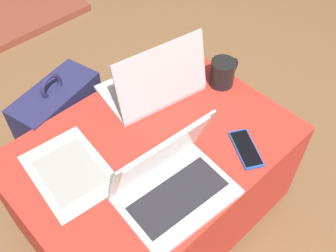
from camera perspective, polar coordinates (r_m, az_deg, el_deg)
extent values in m
plane|color=brown|center=(1.66, -1.79, -12.68)|extent=(14.00, 14.00, 0.00)
cube|color=maroon|center=(1.64, -1.81, -12.27)|extent=(0.86, 0.62, 0.05)
cube|color=#B22D23|center=(1.44, -2.04, -7.80)|extent=(0.89, 0.65, 0.42)
cube|color=silver|center=(1.15, 1.30, -10.15)|extent=(0.34, 0.25, 0.02)
cube|color=#232328|center=(1.14, 1.50, -10.10)|extent=(0.29, 0.15, 0.00)
cube|color=silver|center=(1.09, -1.16, -4.36)|extent=(0.33, 0.11, 0.22)
cube|color=white|center=(1.09, -1.01, -4.57)|extent=(0.29, 0.09, 0.19)
cube|color=#B7B7BC|center=(1.44, -2.68, 5.62)|extent=(0.37, 0.28, 0.02)
cube|color=#9E9EA3|center=(1.44, -2.81, 6.03)|extent=(0.32, 0.17, 0.00)
cube|color=#B7B7BC|center=(1.31, -0.81, 7.16)|extent=(0.34, 0.11, 0.22)
cube|color=#B23D93|center=(1.31, -0.93, 7.25)|extent=(0.31, 0.10, 0.19)
cube|color=#1E4C9E|center=(1.28, 11.23, -3.27)|extent=(0.13, 0.17, 0.01)
cube|color=black|center=(1.28, 11.26, -3.14)|extent=(0.12, 0.15, 0.00)
cube|color=#23234C|center=(1.66, -14.65, -0.97)|extent=(0.37, 0.23, 0.47)
cube|color=#1E1E41|center=(1.78, -16.31, -1.60)|extent=(0.28, 0.12, 0.21)
torus|color=#23234C|center=(1.47, -16.59, 5.56)|extent=(0.10, 0.04, 0.10)
cube|color=white|center=(1.24, -14.06, -6.38)|extent=(0.24, 0.31, 0.00)
cube|color=gray|center=(1.24, -14.07, -6.35)|extent=(0.18, 0.22, 0.00)
cylinder|color=black|center=(1.45, 7.88, 7.64)|extent=(0.09, 0.09, 0.10)
torus|color=black|center=(1.48, 9.13, 8.46)|extent=(0.07, 0.02, 0.07)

